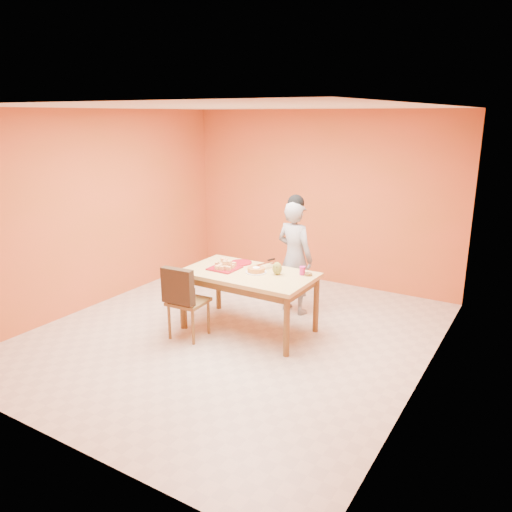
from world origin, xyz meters
The scene contains 17 objects.
floor centered at (0.00, 0.00, 0.00)m, with size 5.00×5.00×0.00m, color beige.
ceiling centered at (0.00, 0.00, 2.70)m, with size 5.00×5.00×0.00m, color white.
wall_back centered at (0.00, 2.50, 1.35)m, with size 4.50×4.50×0.00m, color #D55731.
wall_left centered at (-2.25, 0.00, 1.35)m, with size 5.00×5.00×0.00m, color #D55731.
wall_right centered at (2.25, 0.00, 1.35)m, with size 5.00×5.00×0.00m, color #D55731.
dining_table centered at (0.09, 0.22, 0.67)m, with size 1.60×0.90×0.76m.
dining_chair centered at (-0.43, -0.34, 0.48)m, with size 0.45×0.52×0.92m.
pastry_pile centered at (-0.24, 0.18, 0.83)m, with size 0.31×0.31×0.10m, color #E39F60, non-canonical shape.
person centered at (0.29, 1.06, 0.77)m, with size 0.56×0.37×1.54m, color gray.
pastry_platter centered at (-0.24, 0.18, 0.77)m, with size 0.34×0.34×0.02m, color maroon.
red_dinner_plate centered at (-0.20, 0.49, 0.77)m, with size 0.28×0.28×0.02m, color maroon.
white_cake_plate centered at (0.18, 0.26, 0.77)m, with size 0.26×0.26×0.01m, color white.
sponge_cake centered at (0.18, 0.26, 0.80)m, with size 0.21×0.21×0.05m, color orange.
cake_server centered at (0.19, 0.44, 0.83)m, with size 0.05×0.24×0.01m, color white.
egg_ornament centered at (0.43, 0.32, 0.84)m, with size 0.12×0.10×0.15m, color olive.
magenta_glass centered at (0.70, 0.47, 0.81)m, with size 0.07×0.07×0.10m, color #C21D75.
checker_tin centered at (0.77, 0.48, 0.77)m, with size 0.09×0.09×0.03m, color #3E2611.
Camera 1 is at (3.18, -4.71, 2.62)m, focal length 35.00 mm.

